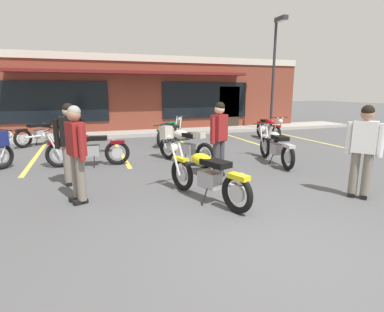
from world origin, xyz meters
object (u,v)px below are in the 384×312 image
object	(u,v)px
motorcycle_silver_naked	(182,143)
person_by_back_row	(76,149)
motorcycle_foreground_classic	(206,175)
motorcycle_red_sportbike	(268,128)
motorcycle_orange_scrambler	(276,146)
motorcycle_blue_standard	(170,131)
motorcycle_cream_vintage	(43,132)
person_in_shorts_foreground	(364,146)
person_in_black_shirt	(71,140)
motorcycle_black_cruiser	(87,148)
helmet_on_pavement	(241,179)
person_near_building	(219,135)
parking_lot_lamp_post	(276,60)

from	to	relation	value
motorcycle_silver_naked	person_by_back_row	world-z (taller)	person_by_back_row
motorcycle_foreground_classic	motorcycle_red_sportbike	bearing A→B (deg)	48.52
motorcycle_orange_scrambler	person_by_back_row	bearing A→B (deg)	-164.36
motorcycle_blue_standard	motorcycle_orange_scrambler	bearing A→B (deg)	-63.54
motorcycle_red_sportbike	motorcycle_cream_vintage	distance (m)	8.41
motorcycle_orange_scrambler	motorcycle_cream_vintage	bearing A→B (deg)	140.40
motorcycle_foreground_classic	person_in_shorts_foreground	world-z (taller)	person_in_shorts_foreground
motorcycle_red_sportbike	person_in_shorts_foreground	xyz separation A→B (m)	(-2.17, -6.27, 0.49)
motorcycle_orange_scrambler	person_in_black_shirt	distance (m)	5.08
motorcycle_cream_vintage	motorcycle_red_sportbike	bearing A→B (deg)	-11.48
motorcycle_black_cruiser	motorcycle_orange_scrambler	size ratio (longest dim) A/B	1.00
motorcycle_black_cruiser	motorcycle_cream_vintage	distance (m)	4.10
person_in_shorts_foreground	person_in_black_shirt	bearing A→B (deg)	152.84
person_in_black_shirt	helmet_on_pavement	distance (m)	3.54
motorcycle_silver_naked	motorcycle_black_cruiser	bearing A→B (deg)	170.26
motorcycle_silver_naked	person_near_building	world-z (taller)	person_near_building
motorcycle_cream_vintage	person_by_back_row	world-z (taller)	person_by_back_row
parking_lot_lamp_post	motorcycle_black_cruiser	bearing A→B (deg)	-153.43
motorcycle_silver_naked	person_in_black_shirt	bearing A→B (deg)	-156.57
motorcycle_red_sportbike	person_by_back_row	distance (m)	8.48
parking_lot_lamp_post	motorcycle_blue_standard	bearing A→B (deg)	-163.00
person_in_black_shirt	motorcycle_orange_scrambler	bearing A→B (deg)	3.33
motorcycle_black_cruiser	motorcycle_orange_scrambler	bearing A→B (deg)	-15.28
motorcycle_foreground_classic	motorcycle_black_cruiser	world-z (taller)	same
person_near_building	helmet_on_pavement	bearing A→B (deg)	-74.33
person_in_black_shirt	person_by_back_row	world-z (taller)	same
motorcycle_black_cruiser	person_in_black_shirt	bearing A→B (deg)	-100.46
motorcycle_red_sportbike	motorcycle_cream_vintage	world-z (taller)	same
motorcycle_black_cruiser	parking_lot_lamp_post	distance (m)	9.67
motorcycle_cream_vintage	person_near_building	xyz separation A→B (m)	(4.22, -5.87, 0.49)
person_in_black_shirt	person_in_shorts_foreground	bearing A→B (deg)	-27.16
motorcycle_orange_scrambler	helmet_on_pavement	bearing A→B (deg)	-141.54
person_in_black_shirt	parking_lot_lamp_post	bearing A→B (deg)	33.77
motorcycle_silver_naked	parking_lot_lamp_post	size ratio (longest dim) A/B	0.39
motorcycle_cream_vintage	parking_lot_lamp_post	xyz separation A→B (m)	(9.74, 0.31, 2.79)
motorcycle_cream_vintage	person_in_shorts_foreground	size ratio (longest dim) A/B	1.06
motorcycle_foreground_classic	motorcycle_silver_naked	xyz separation A→B (m)	(0.47, 2.88, 0.07)
motorcycle_blue_standard	parking_lot_lamp_post	size ratio (longest dim) A/B	0.35
person_by_back_row	helmet_on_pavement	world-z (taller)	person_by_back_row
person_near_building	motorcycle_black_cruiser	bearing A→B (deg)	143.66
motorcycle_foreground_classic	person_by_back_row	xyz separation A→B (m)	(-2.11, 0.63, 0.49)
motorcycle_blue_standard	person_in_black_shirt	size ratio (longest dim) A/B	1.06
motorcycle_silver_naked	motorcycle_blue_standard	distance (m)	2.94
person_in_black_shirt	motorcycle_black_cruiser	bearing A→B (deg)	79.54
motorcycle_cream_vintage	person_in_black_shirt	size ratio (longest dim) A/B	1.06
person_by_back_row	person_near_building	size ratio (longest dim) A/B	1.00
helmet_on_pavement	parking_lot_lamp_post	world-z (taller)	parking_lot_lamp_post
motorcycle_black_cruiser	motorcycle_orange_scrambler	xyz separation A→B (m)	(4.75, -1.30, 0.00)
motorcycle_blue_standard	motorcycle_foreground_classic	bearing A→B (deg)	-99.01
motorcycle_black_cruiser	person_by_back_row	bearing A→B (deg)	-93.40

